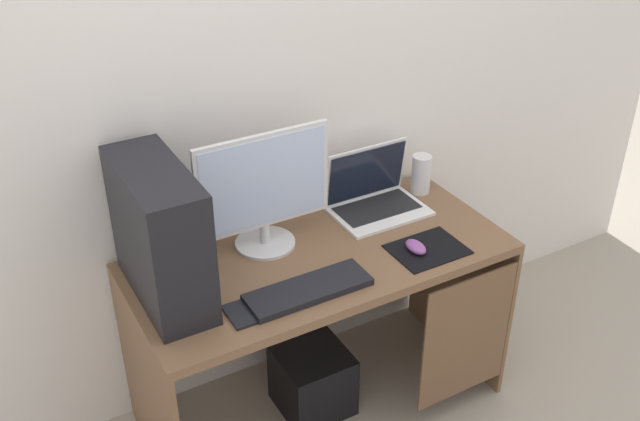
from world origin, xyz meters
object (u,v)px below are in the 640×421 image
monitor (264,191)px  subwoofer (313,380)px  laptop (375,197)px  pc_tower (160,235)px  mouse_left (416,247)px  cell_phone (239,315)px  speaker (421,174)px  keyboard (308,290)px

monitor → subwoofer: (0.11, -0.14, -0.81)m
laptop → subwoofer: laptop is taller
subwoofer → monitor: bearing=128.3°
monitor → subwoofer: 0.83m
pc_tower → mouse_left: pc_tower is taller
pc_tower → cell_phone: bearing=-55.2°
pc_tower → speaker: pc_tower is taller
speaker → keyboard: bearing=-152.8°
speaker → keyboard: size_ratio=0.38×
speaker → subwoofer: (-0.60, -0.19, -0.67)m
keyboard → subwoofer: keyboard is taller
cell_phone → subwoofer: (0.36, 0.18, -0.59)m
pc_tower → subwoofer: size_ratio=1.78×
pc_tower → cell_phone: (0.15, -0.22, -0.22)m
monitor → subwoofer: monitor is taller
cell_phone → speaker: bearing=20.8°
keyboard → mouse_left: (0.44, 0.02, 0.01)m
monitor → cell_phone: 0.46m
pc_tower → cell_phone: size_ratio=3.64×
monitor → speaker: size_ratio=3.09×
laptop → cell_phone: 0.80m
speaker → mouse_left: size_ratio=1.66×
speaker → mouse_left: (-0.27, -0.35, -0.06)m
cell_phone → laptop: bearing=25.3°
speaker → keyboard: speaker is taller
keyboard → cell_phone: bearing=179.7°
laptop → speaker: bearing=5.4°
laptop → subwoofer: 0.75m
pc_tower → keyboard: bearing=-29.2°
keyboard → pc_tower: bearing=150.8°
monitor → keyboard: 0.38m
pc_tower → monitor: pc_tower is taller
pc_tower → keyboard: pc_tower is taller
keyboard → laptop: bearing=35.6°
subwoofer → keyboard: bearing=-122.0°
pc_tower → laptop: pc_tower is taller
speaker → pc_tower: bearing=-172.7°
laptop → speaker: (0.23, 0.02, 0.03)m
cell_phone → mouse_left: bearing=1.6°
speaker → mouse_left: speaker is taller
keyboard → cell_phone: size_ratio=3.23×
laptop → speaker: size_ratio=2.22×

